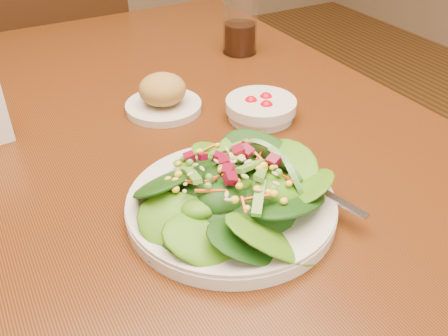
{
  "coord_description": "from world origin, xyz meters",
  "views": [
    {
      "loc": [
        -0.3,
        -0.7,
        1.19
      ],
      "look_at": [
        -0.03,
        -0.21,
        0.81
      ],
      "focal_mm": 40.0,
      "sensor_mm": 36.0,
      "label": 1
    }
  ],
  "objects": [
    {
      "name": "dining_table",
      "position": [
        0.0,
        0.0,
        0.65
      ],
      "size": [
        0.9,
        1.4,
        0.75
      ],
      "color": "#592C12",
      "rests_on": "ground_plane"
    },
    {
      "name": "chair_far",
      "position": [
        -0.06,
        0.85,
        0.54
      ],
      "size": [
        0.47,
        0.47,
        1.01
      ],
      "rotation": [
        0.0,
        0.0,
        3.14
      ],
      "color": "black",
      "rests_on": "ground_plane"
    },
    {
      "name": "salad_plate",
      "position": [
        -0.02,
        -0.23,
        0.78
      ],
      "size": [
        0.29,
        0.29,
        0.08
      ],
      "rotation": [
        0.0,
        0.0,
        -0.2
      ],
      "color": "silver",
      "rests_on": "dining_table"
    },
    {
      "name": "bread_plate",
      "position": [
        0.01,
        0.09,
        0.78
      ],
      "size": [
        0.14,
        0.14,
        0.07
      ],
      "color": "silver",
      "rests_on": "dining_table"
    },
    {
      "name": "tomato_bowl",
      "position": [
        0.15,
        -0.02,
        0.77
      ],
      "size": [
        0.13,
        0.13,
        0.04
      ],
      "color": "silver",
      "rests_on": "dining_table"
    },
    {
      "name": "drinking_glass",
      "position": [
        0.28,
        0.27,
        0.81
      ],
      "size": [
        0.08,
        0.08,
        0.14
      ],
      "color": "silver",
      "rests_on": "dining_table"
    }
  ]
}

